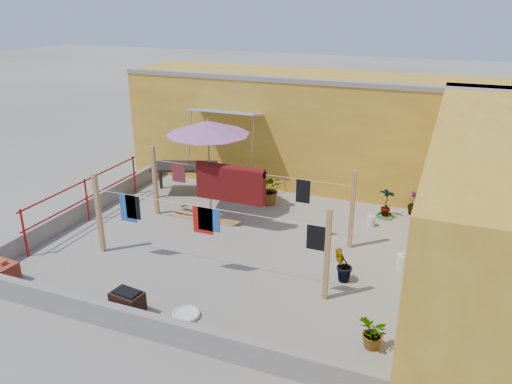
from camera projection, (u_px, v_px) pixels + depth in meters
ground at (233, 243)px, 11.34m from camera, size 80.00×80.00×0.00m
wall_back at (313, 129)px, 14.64m from camera, size 11.00×3.27×3.21m
wall_right at (495, 213)px, 8.96m from camera, size 2.40×9.00×3.20m
parapet_front at (143, 324)px, 8.16m from camera, size 8.30×0.16×0.44m
parapet_left at (86, 208)px, 12.67m from camera, size 0.16×7.30×0.44m
red_railing at (86, 194)px, 12.23m from camera, size 0.05×4.20×1.10m
clothesline_rig at (228, 190)px, 11.51m from camera, size 5.09×2.35×1.80m
patio_umbrella at (208, 128)px, 12.15m from camera, size 2.72×2.72×2.49m
outdoor_table at (185, 168)px, 13.98m from camera, size 1.98×1.46×0.83m
brick_stack at (2, 273)px, 9.69m from camera, size 0.60×0.46×0.50m
lumber_pile at (205, 217)px, 12.56m from camera, size 2.00×0.58×0.12m
brazier at (128, 304)px, 8.68m from camera, size 0.59×0.44×0.49m
white_basin at (186, 315)px, 8.71m from camera, size 0.49×0.49×0.08m
water_jug_a at (402, 262)px, 10.18m from camera, size 0.24×0.24×0.37m
water_jug_b at (371, 221)px, 12.14m from camera, size 0.19×0.19×0.31m
green_hose at (385, 216)px, 12.69m from camera, size 0.46×0.46×0.07m
plant_back_a at (270, 189)px, 13.34m from camera, size 0.84×0.76×0.84m
plant_back_b at (415, 204)px, 12.73m from camera, size 0.44×0.44×0.60m
plant_right_a at (387, 202)px, 12.61m from camera, size 0.47×0.37×0.78m
plant_right_b at (343, 265)px, 9.69m from camera, size 0.50×0.50×0.71m
plant_right_c at (374, 333)px, 7.84m from camera, size 0.59×0.63×0.56m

